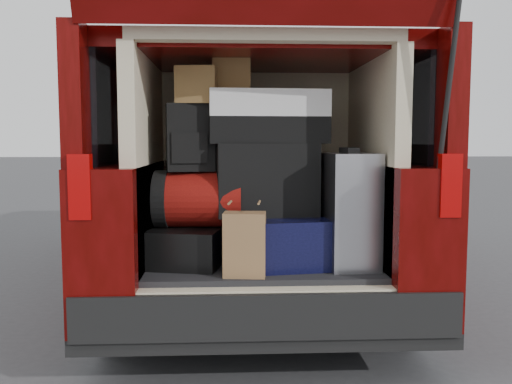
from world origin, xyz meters
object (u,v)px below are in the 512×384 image
black_soft_case (265,179)px  twotone_duffel (267,117)px  silver_roller (348,210)px  navy_hardshell (275,239)px  red_duffel (199,199)px  black_hardshell (191,244)px  backpack (190,138)px  kraft_bag (245,244)px

black_soft_case → twotone_duffel: bearing=47.3°
silver_roller → black_soft_case: (-0.45, 0.14, 0.16)m
silver_roller → navy_hardshell: bearing=161.7°
navy_hardshell → black_soft_case: (-0.06, 0.03, 0.33)m
black_soft_case → twotone_duffel: (0.01, 0.02, 0.35)m
silver_roller → red_duffel: (-0.81, 0.10, 0.05)m
black_hardshell → red_duffel: (0.05, -0.01, 0.26)m
black_hardshell → backpack: 0.59m
silver_roller → kraft_bag: bearing=-163.6°
black_hardshell → kraft_bag: size_ratio=1.59×
red_duffel → kraft_bag: bearing=-48.2°
kraft_bag → twotone_duffel: (0.14, 0.36, 0.65)m
black_hardshell → red_duffel: bearing=0.5°
red_duffel → black_soft_case: 0.38m
silver_roller → black_hardshell: bearing=169.1°
navy_hardshell → kraft_bag: bearing=-128.1°
backpack → twotone_duffel: twotone_duffel is taller
red_duffel → black_soft_case: bearing=8.8°
navy_hardshell → silver_roller: silver_roller is taller
black_soft_case → silver_roller: bearing=-23.5°
red_duffel → black_soft_case: black_soft_case is taller
kraft_bag → black_soft_case: (0.12, 0.34, 0.30)m
silver_roller → red_duffel: silver_roller is taller
black_hardshell → twotone_duffel: (0.43, 0.04, 0.71)m
navy_hardshell → black_soft_case: 0.34m
black_hardshell → black_soft_case: bearing=15.2°
black_hardshell → backpack: size_ratio=1.41×
black_soft_case → black_hardshell: bearing=176.7°
black_hardshell → kraft_bag: (0.29, -0.32, 0.06)m
black_hardshell → navy_hardshell: bearing=10.8°
red_duffel → backpack: size_ratio=1.30×
red_duffel → silver_roller: bearing=-3.6°
black_hardshell → twotone_duffel: twotone_duffel is taller
black_hardshell → navy_hardshell: 0.48m
kraft_bag → backpack: backpack is taller
black_soft_case → red_duffel: bearing=178.7°
twotone_duffel → navy_hardshell: bearing=-53.7°
backpack → red_duffel: bearing=0.8°
black_hardshell → silver_roller: 0.89m
kraft_bag → navy_hardshell: bearing=65.8°
red_duffel → twotone_duffel: bearing=11.4°
black_hardshell → kraft_bag: 0.44m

